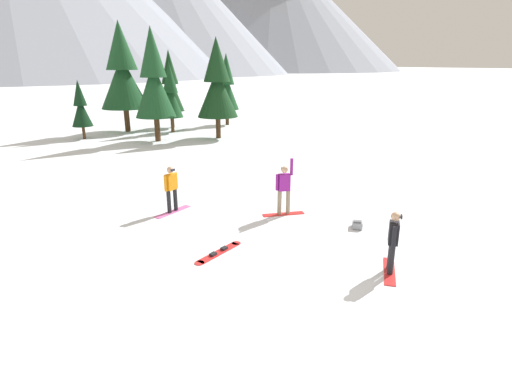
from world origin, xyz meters
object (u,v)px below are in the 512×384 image
snowboarder_background (171,188)px  loose_snowboard_far_spare (219,252)px  pine_tree_twin (122,73)px  pine_tree_tall (154,80)px  snowboarder_foreground (393,241)px  pine_tree_slender (171,95)px  snowboarder_midground (284,188)px  pine_tree_broad (170,86)px  pine_tree_young (81,107)px  pine_tree_short (227,86)px  pine_tree_leaning (217,84)px  backpack_grey (357,224)px

snowboarder_background → loose_snowboard_far_spare: 4.03m
pine_tree_twin → pine_tree_tall: bearing=-79.9°
snowboarder_foreground → pine_tree_slender: pine_tree_slender is taller
snowboarder_background → loose_snowboard_far_spare: snowboarder_background is taller
pine_tree_slender → pine_tree_twin: 4.05m
snowboarder_midground → loose_snowboard_far_spare: snowboarder_midground is taller
loose_snowboard_far_spare → pine_tree_twin: size_ratio=0.22×
loose_snowboard_far_spare → pine_tree_broad: size_ratio=0.29×
pine_tree_young → pine_tree_twin: bearing=28.2°
pine_tree_tall → pine_tree_twin: size_ratio=0.91×
pine_tree_tall → pine_tree_broad: 6.25m
pine_tree_short → pine_tree_broad: bearing=170.5°
snowboarder_foreground → pine_tree_leaning: bearing=78.5°
snowboarder_foreground → pine_tree_tall: bearing=90.2°
backpack_grey → pine_tree_tall: size_ratio=0.07×
pine_tree_leaning → pine_tree_slender: (-2.13, 4.10, -0.90)m
pine_tree_slender → pine_tree_twin: (-3.02, 2.15, 1.62)m
backpack_grey → pine_tree_short: pine_tree_short is taller
pine_tree_twin → pine_tree_slender: bearing=-35.5°
snowboarder_foreground → pine_tree_twin: bearing=92.2°
snowboarder_background → loose_snowboard_far_spare: size_ratio=0.96×
snowboarder_midground → pine_tree_broad: bearing=82.4°
snowboarder_background → pine_tree_broad: 20.96m
pine_tree_leaning → pine_tree_twin: 8.14m
snowboarder_background → backpack_grey: bearing=-42.1°
snowboarder_midground → pine_tree_broad: pine_tree_broad is taller
snowboarder_background → pine_tree_leaning: 15.66m
loose_snowboard_far_spare → pine_tree_tall: bearing=79.3°
backpack_grey → pine_tree_slender: bearing=88.2°
pine_tree_leaning → pine_tree_broad: size_ratio=1.11×
pine_tree_broad → snowboarder_midground: bearing=-97.6°
pine_tree_broad → pine_tree_twin: 3.95m
pine_tree_short → pine_tree_slender: bearing=-163.8°
pine_tree_leaning → pine_tree_short: size_ratio=1.15×
backpack_grey → pine_tree_leaning: pine_tree_leaning is taller
snowboarder_foreground → pine_tree_twin: (-1.01, 26.67, 3.66)m
backpack_grey → pine_tree_broad: bearing=86.5°
pine_tree_twin → backpack_grey: bearing=-84.5°
backpack_grey → pine_tree_twin: pine_tree_twin is taller
backpack_grey → pine_tree_slender: 22.04m
pine_tree_short → snowboarder_foreground: bearing=-106.1°
pine_tree_leaning → backpack_grey: bearing=-99.1°
pine_tree_tall → pine_tree_broad: size_ratio=1.21×
snowboarder_background → pine_tree_twin: pine_tree_twin is taller
loose_snowboard_far_spare → pine_tree_short: bearing=64.3°
snowboarder_background → pine_tree_twin: bearing=82.4°
snowboarder_midground → snowboarder_background: snowboarder_midground is taller
pine_tree_tall → pine_tree_slender: bearing=56.3°
snowboarder_foreground → pine_tree_slender: (2.01, 24.52, 2.03)m
pine_tree_short → pine_tree_leaning: bearing=-120.8°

